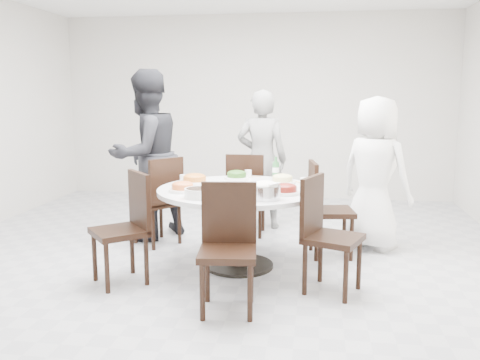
# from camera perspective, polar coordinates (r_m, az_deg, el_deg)

# --- Properties ---
(floor) EXTENTS (6.00, 6.00, 0.01)m
(floor) POSITION_cam_1_polar(r_m,az_deg,el_deg) (5.21, -2.37, -8.33)
(floor) COLOR #AFB0B4
(floor) RESTS_ON ground
(wall_back) EXTENTS (6.00, 0.01, 2.80)m
(wall_back) POSITION_cam_1_polar(r_m,az_deg,el_deg) (7.92, 1.71, 8.15)
(wall_back) COLOR silver
(wall_back) RESTS_ON ground
(wall_front) EXTENTS (6.00, 0.01, 2.80)m
(wall_front) POSITION_cam_1_polar(r_m,az_deg,el_deg) (2.10, -18.33, 3.49)
(wall_front) COLOR silver
(wall_front) RESTS_ON ground
(dining_table) EXTENTS (1.50, 1.50, 0.75)m
(dining_table) POSITION_cam_1_polar(r_m,az_deg,el_deg) (4.74, -0.09, -5.41)
(dining_table) COLOR white
(dining_table) RESTS_ON floor
(chair_ne) EXTENTS (0.48, 0.48, 0.95)m
(chair_ne) POSITION_cam_1_polar(r_m,az_deg,el_deg) (5.13, 10.24, -3.26)
(chair_ne) COLOR black
(chair_ne) RESTS_ON floor
(chair_n) EXTENTS (0.42, 0.42, 0.95)m
(chair_n) POSITION_cam_1_polar(r_m,az_deg,el_deg) (5.83, 0.79, -1.55)
(chair_n) COLOR black
(chair_n) RESTS_ON floor
(chair_nw) EXTENTS (0.59, 0.59, 0.95)m
(chair_nw) POSITION_cam_1_polar(r_m,az_deg,el_deg) (5.53, -9.34, -2.30)
(chair_nw) COLOR black
(chair_nw) RESTS_ON floor
(chair_sw) EXTENTS (0.59, 0.59, 0.95)m
(chair_sw) POSITION_cam_1_polar(r_m,az_deg,el_deg) (4.44, -13.44, -5.39)
(chair_sw) COLOR black
(chair_sw) RESTS_ON floor
(chair_s) EXTENTS (0.46, 0.46, 0.95)m
(chair_s) POSITION_cam_1_polar(r_m,az_deg,el_deg) (3.76, -1.41, -7.85)
(chair_s) COLOR black
(chair_s) RESTS_ON floor
(chair_se) EXTENTS (0.55, 0.55, 0.95)m
(chair_se) POSITION_cam_1_polar(r_m,az_deg,el_deg) (4.19, 10.43, -6.18)
(chair_se) COLOR black
(chair_se) RESTS_ON floor
(diner_right) EXTENTS (0.92, 0.86, 1.59)m
(diner_right) POSITION_cam_1_polar(r_m,az_deg,el_deg) (5.42, 14.92, 0.70)
(diner_right) COLOR white
(diner_right) RESTS_ON floor
(diner_middle) EXTENTS (0.63, 0.43, 1.66)m
(diner_middle) POSITION_cam_1_polar(r_m,az_deg,el_deg) (6.09, 2.46, 2.31)
(diner_middle) COLOR black
(diner_middle) RESTS_ON floor
(diner_left) EXTENTS (1.08, 1.15, 1.87)m
(diner_left) POSITION_cam_1_polar(r_m,az_deg,el_deg) (5.70, -10.51, 2.74)
(diner_left) COLOR black
(diner_left) RESTS_ON floor
(dish_greens) EXTENTS (0.25, 0.25, 0.06)m
(dish_greens) POSITION_cam_1_polar(r_m,az_deg,el_deg) (5.14, -0.38, 0.42)
(dish_greens) COLOR white
(dish_greens) RESTS_ON dining_table
(dish_pale) EXTENTS (0.25, 0.25, 0.07)m
(dish_pale) POSITION_cam_1_polar(r_m,az_deg,el_deg) (4.93, 4.78, -0.00)
(dish_pale) COLOR white
(dish_pale) RESTS_ON dining_table
(dish_orange) EXTENTS (0.28, 0.28, 0.08)m
(dish_orange) POSITION_cam_1_polar(r_m,az_deg,el_deg) (4.93, -5.11, 0.06)
(dish_orange) COLOR white
(dish_orange) RESTS_ON dining_table
(dish_redbrown) EXTENTS (0.25, 0.25, 0.06)m
(dish_redbrown) POSITION_cam_1_polar(r_m,az_deg,el_deg) (4.41, 5.11, -1.18)
(dish_redbrown) COLOR white
(dish_redbrown) RESTS_ON dining_table
(dish_tofu) EXTENTS (0.25, 0.25, 0.06)m
(dish_tofu) POSITION_cam_1_polar(r_m,az_deg,el_deg) (4.53, -6.46, -0.92)
(dish_tofu) COLOR white
(dish_tofu) RESTS_ON dining_table
(rice_bowl) EXTENTS (0.26, 0.26, 0.11)m
(rice_bowl) POSITION_cam_1_polar(r_m,az_deg,el_deg) (4.19, 2.81, -1.37)
(rice_bowl) COLOR silver
(rice_bowl) RESTS_ON dining_table
(soup_bowl) EXTENTS (0.25, 0.25, 0.08)m
(soup_bowl) POSITION_cam_1_polar(r_m,az_deg,el_deg) (4.26, -4.56, -1.46)
(soup_bowl) COLOR white
(soup_bowl) RESTS_ON dining_table
(beverage_bottle) EXTENTS (0.07, 0.07, 0.23)m
(beverage_bottle) POSITION_cam_1_polar(r_m,az_deg,el_deg) (5.13, 4.04, 1.32)
(beverage_bottle) COLOR #2C6E37
(beverage_bottle) RESTS_ON dining_table
(tea_cups) EXTENTS (0.07, 0.07, 0.08)m
(tea_cups) POSITION_cam_1_polar(r_m,az_deg,el_deg) (5.24, 1.26, 0.68)
(tea_cups) COLOR white
(tea_cups) RESTS_ON dining_table
(chopsticks) EXTENTS (0.24, 0.04, 0.01)m
(chopsticks) POSITION_cam_1_polar(r_m,az_deg,el_deg) (5.30, 1.35, 0.41)
(chopsticks) COLOR tan
(chopsticks) RESTS_ON dining_table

